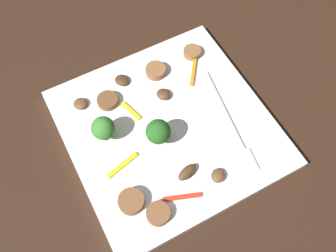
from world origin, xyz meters
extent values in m
plane|color=black|center=(0.00, 0.00, 0.00)|extent=(1.40, 1.40, 0.00)
cube|color=white|center=(0.00, 0.00, 0.01)|extent=(0.29, 0.29, 0.01)
cube|color=silver|center=(0.02, 0.09, 0.02)|extent=(0.14, 0.03, 0.00)
cube|color=silver|center=(0.10, 0.07, 0.01)|extent=(0.04, 0.02, 0.00)
cylinder|color=#408630|center=(-0.03, -0.09, 0.02)|extent=(0.01, 0.01, 0.02)
sphere|color=#387A2D|center=(-0.03, -0.09, 0.04)|extent=(0.03, 0.03, 0.03)
cylinder|color=#296420|center=(0.02, -0.02, 0.02)|extent=(0.01, 0.01, 0.02)
sphere|color=#235B1E|center=(0.02, -0.02, 0.04)|extent=(0.04, 0.04, 0.04)
cylinder|color=brown|center=(-0.10, 0.10, 0.02)|extent=(0.03, 0.03, 0.01)
cylinder|color=brown|center=(0.11, -0.07, 0.02)|extent=(0.04, 0.04, 0.01)
cylinder|color=brown|center=(-0.08, -0.06, 0.02)|extent=(0.04, 0.04, 0.01)
cylinder|color=brown|center=(0.08, -0.10, 0.02)|extent=(0.05, 0.05, 0.01)
cylinder|color=brown|center=(-0.10, 0.03, 0.02)|extent=(0.04, 0.04, 0.01)
ellipsoid|color=brown|center=(-0.10, -0.10, 0.02)|extent=(0.03, 0.03, 0.01)
ellipsoid|color=#4C331E|center=(-0.05, 0.02, 0.02)|extent=(0.03, 0.03, 0.01)
ellipsoid|color=#4C331E|center=(0.08, -0.01, 0.02)|extent=(0.02, 0.03, 0.01)
ellipsoid|color=brown|center=(0.10, 0.02, 0.02)|extent=(0.03, 0.03, 0.01)
ellipsoid|color=#422B19|center=(-0.11, -0.03, 0.02)|extent=(0.03, 0.03, 0.01)
cube|color=red|center=(0.11, -0.04, 0.02)|extent=(0.02, 0.05, 0.00)
cube|color=orange|center=(-0.07, 0.08, 0.02)|extent=(0.05, 0.04, 0.00)
cube|color=yellow|center=(0.03, -0.09, 0.02)|extent=(0.02, 0.05, 0.00)
cube|color=yellow|center=(-0.05, -0.04, 0.02)|extent=(0.04, 0.02, 0.00)
camera|label=1|loc=(0.24, -0.13, 0.51)|focal=40.58mm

